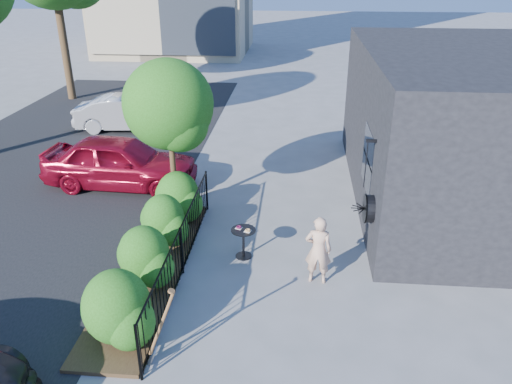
# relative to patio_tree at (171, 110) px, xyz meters

# --- Properties ---
(ground) EXTENTS (120.00, 120.00, 0.00)m
(ground) POSITION_rel_patio_tree_xyz_m (2.24, -2.76, -2.76)
(ground) COLOR gray
(ground) RESTS_ON ground
(shop_building) EXTENTS (6.22, 9.00, 4.00)m
(shop_building) POSITION_rel_patio_tree_xyz_m (7.73, 1.74, -0.76)
(shop_building) COLOR black
(shop_building) RESTS_ON ground
(fence) EXTENTS (0.05, 6.05, 1.10)m
(fence) POSITION_rel_patio_tree_xyz_m (0.74, -2.76, -2.20)
(fence) COLOR black
(fence) RESTS_ON ground
(planting_bed) EXTENTS (1.30, 6.00, 0.08)m
(planting_bed) POSITION_rel_patio_tree_xyz_m (0.04, -2.76, -2.72)
(planting_bed) COLOR #382616
(planting_bed) RESTS_ON ground
(shrubs) EXTENTS (1.10, 5.60, 1.24)m
(shrubs) POSITION_rel_patio_tree_xyz_m (0.14, -2.66, -2.06)
(shrubs) COLOR #235413
(shrubs) RESTS_ON ground
(patio_tree) EXTENTS (2.20, 2.20, 3.94)m
(patio_tree) POSITION_rel_patio_tree_xyz_m (0.00, 0.00, 0.00)
(patio_tree) COLOR #3F2B19
(patio_tree) RESTS_ON ground
(street) EXTENTS (9.00, 30.00, 0.01)m
(street) POSITION_rel_patio_tree_xyz_m (-4.76, 0.24, -2.76)
(street) COLOR black
(street) RESTS_ON ground
(cafe_table) EXTENTS (0.55, 0.55, 0.74)m
(cafe_table) POSITION_rel_patio_tree_xyz_m (1.96, -2.01, -2.28)
(cafe_table) COLOR black
(cafe_table) RESTS_ON ground
(woman) EXTENTS (0.57, 0.40, 1.49)m
(woman) POSITION_rel_patio_tree_xyz_m (3.57, -2.81, -2.02)
(woman) COLOR #D8A88C
(woman) RESTS_ON ground
(shovel) EXTENTS (0.53, 0.20, 1.51)m
(shovel) POSITION_rel_patio_tree_xyz_m (0.98, -5.36, -2.10)
(shovel) COLOR brown
(shovel) RESTS_ON ground
(car_red) EXTENTS (4.51, 2.02, 1.51)m
(car_red) POSITION_rel_patio_tree_xyz_m (-2.02, 1.54, -2.01)
(car_red) COLOR maroon
(car_red) RESTS_ON ground
(car_silver) EXTENTS (4.11, 1.76, 1.32)m
(car_silver) POSITION_rel_patio_tree_xyz_m (-3.51, 6.79, -2.10)
(car_silver) COLOR #AEAEB3
(car_silver) RESTS_ON ground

